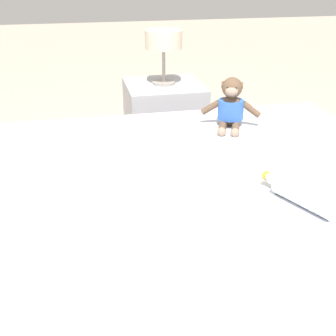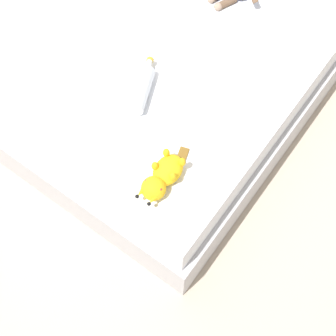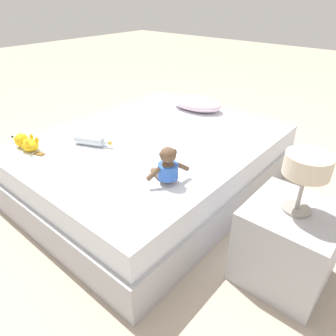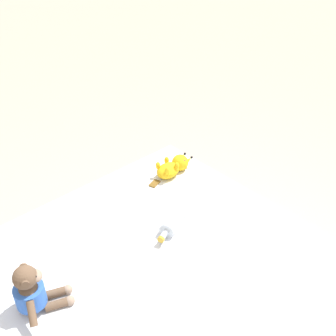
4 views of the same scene
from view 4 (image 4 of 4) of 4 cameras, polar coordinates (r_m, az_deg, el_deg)
The scene contains 4 objects.
bed at distance 1.99m, azimuth 3.27°, elevation -21.76°, with size 1.59×2.02×0.44m.
plush_monkey at distance 1.79m, azimuth -18.29°, elevation -15.96°, with size 0.25×0.28×0.24m.
plush_yellow_creature at distance 2.45m, azimuth 0.72°, elevation 0.17°, with size 0.33×0.12×0.10m.
glass_bottle at distance 2.10m, azimuth 0.96°, elevation -6.98°, with size 0.29×0.17×0.08m.
Camera 4 is at (0.82, 0.74, 1.87)m, focal length 44.01 mm.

